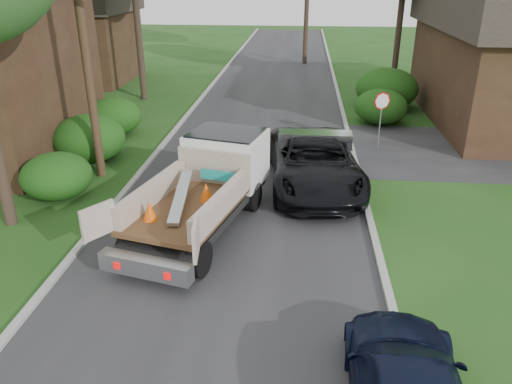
{
  "coord_description": "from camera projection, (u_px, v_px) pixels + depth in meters",
  "views": [
    {
      "loc": [
        1.87,
        -11.76,
        7.08
      ],
      "look_at": [
        0.66,
        1.33,
        1.2
      ],
      "focal_mm": 35.0,
      "sensor_mm": 36.0,
      "label": 1
    }
  ],
  "objects": [
    {
      "name": "hedge_left_c",
      "position": [
        113.0,
        117.0,
        23.05
      ],
      "size": [
        2.6,
        2.6,
        1.7
      ],
      "primitive_type": "ellipsoid",
      "color": "#1B4710",
      "rests_on": "ground"
    },
    {
      "name": "house_left_far",
      "position": [
        75.0,
        35.0,
        33.62
      ],
      "size": [
        7.56,
        7.56,
        6.0
      ],
      "color": "#352215",
      "rests_on": "ground"
    },
    {
      "name": "hedge_left_a",
      "position": [
        57.0,
        176.0,
        16.67
      ],
      "size": [
        2.34,
        2.34,
        1.53
      ],
      "primitive_type": "ellipsoid",
      "color": "#1B4710",
      "rests_on": "ground"
    },
    {
      "name": "hedge_right_a",
      "position": [
        381.0,
        107.0,
        24.72
      ],
      "size": [
        2.6,
        2.6,
        1.7
      ],
      "primitive_type": "ellipsoid",
      "color": "#1B4710",
      "rests_on": "ground"
    },
    {
      "name": "black_pickup",
      "position": [
        314.0,
        162.0,
        17.49
      ],
      "size": [
        3.62,
        6.78,
        1.81
      ],
      "primitive_type": "imported",
      "rotation": [
        0.0,
        0.0,
        0.1
      ],
      "color": "black",
      "rests_on": "ground"
    },
    {
      "name": "road",
      "position": [
        259.0,
        138.0,
        22.82
      ],
      "size": [
        8.0,
        90.0,
        0.02
      ],
      "primitive_type": "cube",
      "color": "#28282B",
      "rests_on": "ground"
    },
    {
      "name": "hedge_left_b",
      "position": [
        89.0,
        138.0,
        19.81
      ],
      "size": [
        2.86,
        2.86,
        1.87
      ],
      "primitive_type": "ellipsoid",
      "color": "#1B4710",
      "rests_on": "ground"
    },
    {
      "name": "utility_pole",
      "position": [
        83.0,
        32.0,
        16.61
      ],
      "size": [
        2.42,
        1.25,
        10.0
      ],
      "color": "#382619",
      "rests_on": "ground"
    },
    {
      "name": "stop_sign",
      "position": [
        381.0,
        109.0,
        20.75
      ],
      "size": [
        0.71,
        0.32,
        2.48
      ],
      "color": "slate",
      "rests_on": "ground"
    },
    {
      "name": "curb_right",
      "position": [
        350.0,
        140.0,
        22.45
      ],
      "size": [
        0.2,
        90.0,
        0.12
      ],
      "primitive_type": "cube",
      "color": "#9E9E99",
      "rests_on": "ground"
    },
    {
      "name": "ground",
      "position": [
        228.0,
        250.0,
        13.74
      ],
      "size": [
        120.0,
        120.0,
        0.0
      ],
      "primitive_type": "plane",
      "color": "#1B4614",
      "rests_on": "ground"
    },
    {
      "name": "hedge_right_b",
      "position": [
        387.0,
        89.0,
        27.28
      ],
      "size": [
        3.38,
        3.38,
        2.21
      ],
      "primitive_type": "ellipsoid",
      "color": "#1B4710",
      "rests_on": "ground"
    },
    {
      "name": "flatbed_truck",
      "position": [
        212.0,
        178.0,
        15.05
      ],
      "size": [
        4.12,
        6.85,
        2.43
      ],
      "rotation": [
        0.0,
        0.0,
        -0.24
      ],
      "color": "black",
      "rests_on": "ground"
    },
    {
      "name": "curb_left",
      "position": [
        171.0,
        135.0,
        23.14
      ],
      "size": [
        0.2,
        90.0,
        0.12
      ],
      "primitive_type": "cube",
      "color": "#9E9E99",
      "rests_on": "ground"
    }
  ]
}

